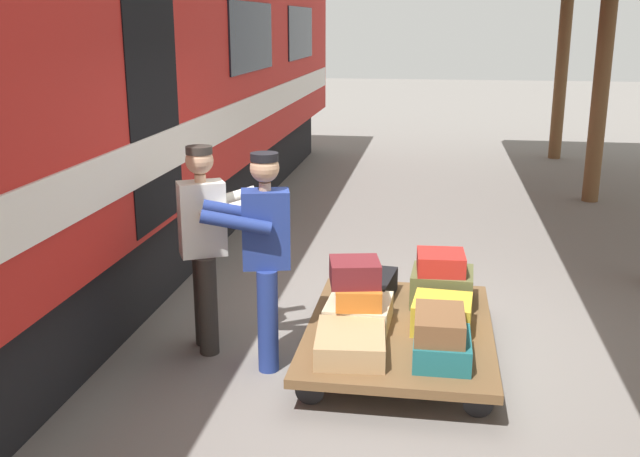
{
  "coord_description": "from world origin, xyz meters",
  "views": [
    {
      "loc": [
        -0.17,
        5.92,
        2.64
      ],
      "look_at": [
        0.65,
        0.67,
        1.15
      ],
      "focal_mm": 41.65,
      "sensor_mm": 36.0,
      "label": 1
    }
  ],
  "objects_px": {
    "suitcase_cream_canvas": "(359,312)",
    "suitcase_maroon_trunk": "(355,272)",
    "suitcase_olive_duffel": "(442,287)",
    "suitcase_brown_leather": "(439,324)",
    "suitcase_teal_softside": "(442,348)",
    "suitcase_black_hardshell": "(366,287)",
    "suitcase_orange_carryall": "(359,293)",
    "suitcase_yellow_case": "(442,314)",
    "porter_by_door": "(205,242)",
    "porter_in_overalls": "(264,254)",
    "suitcase_red_plastic": "(441,262)",
    "luggage_cart": "(399,331)",
    "suitcase_tan_vintage": "(350,343)"
  },
  "relations": [
    {
      "from": "suitcase_black_hardshell",
      "to": "porter_in_overalls",
      "type": "relative_size",
      "value": 0.36
    },
    {
      "from": "suitcase_tan_vintage",
      "to": "suitcase_black_hardshell",
      "type": "relative_size",
      "value": 1.03
    },
    {
      "from": "suitcase_red_plastic",
      "to": "suitcase_maroon_trunk",
      "type": "bearing_deg",
      "value": 41.55
    },
    {
      "from": "suitcase_yellow_case",
      "to": "suitcase_olive_duffel",
      "type": "xyz_separation_m",
      "value": [
        0.0,
        -0.58,
        0.02
      ]
    },
    {
      "from": "luggage_cart",
      "to": "porter_in_overalls",
      "type": "xyz_separation_m",
      "value": [
        1.04,
        0.28,
        0.69
      ]
    },
    {
      "from": "suitcase_black_hardshell",
      "to": "suitcase_brown_leather",
      "type": "relative_size",
      "value": 1.18
    },
    {
      "from": "suitcase_teal_softside",
      "to": "porter_in_overalls",
      "type": "distance_m",
      "value": 1.51
    },
    {
      "from": "suitcase_red_plastic",
      "to": "suitcase_olive_duffel",
      "type": "bearing_deg",
      "value": -124.39
    },
    {
      "from": "suitcase_teal_softside",
      "to": "suitcase_maroon_trunk",
      "type": "relative_size",
      "value": 1.41
    },
    {
      "from": "suitcase_yellow_case",
      "to": "suitcase_maroon_trunk",
      "type": "height_order",
      "value": "suitcase_maroon_trunk"
    },
    {
      "from": "suitcase_black_hardshell",
      "to": "suitcase_maroon_trunk",
      "type": "bearing_deg",
      "value": 87.08
    },
    {
      "from": "suitcase_black_hardshell",
      "to": "porter_by_door",
      "type": "xyz_separation_m",
      "value": [
        1.24,
        0.62,
        0.54
      ]
    },
    {
      "from": "suitcase_cream_canvas",
      "to": "porter_by_door",
      "type": "relative_size",
      "value": 0.33
    },
    {
      "from": "suitcase_yellow_case",
      "to": "suitcase_teal_softside",
      "type": "bearing_deg",
      "value": 90.0
    },
    {
      "from": "luggage_cart",
      "to": "suitcase_brown_leather",
      "type": "distance_m",
      "value": 0.71
    },
    {
      "from": "suitcase_orange_carryall",
      "to": "suitcase_maroon_trunk",
      "type": "bearing_deg",
      "value": 27.34
    },
    {
      "from": "suitcase_olive_duffel",
      "to": "porter_in_overalls",
      "type": "bearing_deg",
      "value": 31.91
    },
    {
      "from": "suitcase_tan_vintage",
      "to": "suitcase_yellow_case",
      "type": "distance_m",
      "value": 0.88
    },
    {
      "from": "suitcase_teal_softside",
      "to": "suitcase_maroon_trunk",
      "type": "distance_m",
      "value": 0.94
    },
    {
      "from": "luggage_cart",
      "to": "suitcase_yellow_case",
      "type": "bearing_deg",
      "value": -180.0
    },
    {
      "from": "suitcase_cream_canvas",
      "to": "porter_in_overalls",
      "type": "distance_m",
      "value": 0.94
    },
    {
      "from": "suitcase_brown_leather",
      "to": "suitcase_maroon_trunk",
      "type": "bearing_deg",
      "value": -37.57
    },
    {
      "from": "luggage_cart",
      "to": "suitcase_teal_softside",
      "type": "relative_size",
      "value": 3.86
    },
    {
      "from": "suitcase_olive_duffel",
      "to": "suitcase_red_plastic",
      "type": "height_order",
      "value": "suitcase_red_plastic"
    },
    {
      "from": "suitcase_brown_leather",
      "to": "suitcase_teal_softside",
      "type": "bearing_deg",
      "value": 145.65
    },
    {
      "from": "suitcase_cream_canvas",
      "to": "suitcase_black_hardshell",
      "type": "height_order",
      "value": "suitcase_black_hardshell"
    },
    {
      "from": "suitcase_brown_leather",
      "to": "suitcase_olive_duffel",
      "type": "bearing_deg",
      "value": -91.24
    },
    {
      "from": "suitcase_black_hardshell",
      "to": "suitcase_yellow_case",
      "type": "bearing_deg",
      "value": 138.83
    },
    {
      "from": "suitcase_cream_canvas",
      "to": "suitcase_orange_carryall",
      "type": "height_order",
      "value": "suitcase_orange_carryall"
    },
    {
      "from": "suitcase_olive_duffel",
      "to": "suitcase_maroon_trunk",
      "type": "height_order",
      "value": "suitcase_maroon_trunk"
    },
    {
      "from": "suitcase_olive_duffel",
      "to": "porter_by_door",
      "type": "bearing_deg",
      "value": 18.03
    },
    {
      "from": "suitcase_teal_softside",
      "to": "porter_by_door",
      "type": "bearing_deg",
      "value": -15.71
    },
    {
      "from": "suitcase_red_plastic",
      "to": "porter_by_door",
      "type": "relative_size",
      "value": 0.24
    },
    {
      "from": "suitcase_olive_duffel",
      "to": "porter_by_door",
      "type": "distance_m",
      "value": 2.07
    },
    {
      "from": "suitcase_yellow_case",
      "to": "suitcase_orange_carryall",
      "type": "bearing_deg",
      "value": 2.69
    },
    {
      "from": "suitcase_black_hardshell",
      "to": "suitcase_orange_carryall",
      "type": "relative_size",
      "value": 1.27
    },
    {
      "from": "suitcase_olive_duffel",
      "to": "suitcase_maroon_trunk",
      "type": "bearing_deg",
      "value": 42.07
    },
    {
      "from": "suitcase_olive_duffel",
      "to": "suitcase_brown_leather",
      "type": "relative_size",
      "value": 0.99
    },
    {
      "from": "suitcase_cream_canvas",
      "to": "suitcase_teal_softside",
      "type": "distance_m",
      "value": 0.88
    },
    {
      "from": "suitcase_tan_vintage",
      "to": "suitcase_red_plastic",
      "type": "distance_m",
      "value": 1.33
    },
    {
      "from": "suitcase_teal_softside",
      "to": "porter_in_overalls",
      "type": "height_order",
      "value": "porter_in_overalls"
    },
    {
      "from": "suitcase_maroon_trunk",
      "to": "porter_in_overalls",
      "type": "xyz_separation_m",
      "value": [
        0.68,
        0.23,
        0.19
      ]
    },
    {
      "from": "suitcase_teal_softside",
      "to": "suitcase_black_hardshell",
      "type": "distance_m",
      "value": 1.33
    },
    {
      "from": "porter_by_door",
      "to": "suitcase_olive_duffel",
      "type": "bearing_deg",
      "value": -161.97
    },
    {
      "from": "luggage_cart",
      "to": "suitcase_brown_leather",
      "type": "height_order",
      "value": "suitcase_brown_leather"
    },
    {
      "from": "luggage_cart",
      "to": "suitcase_red_plastic",
      "type": "bearing_deg",
      "value": -119.5
    },
    {
      "from": "suitcase_black_hardshell",
      "to": "porter_by_door",
      "type": "height_order",
      "value": "porter_by_door"
    },
    {
      "from": "suitcase_black_hardshell",
      "to": "suitcase_red_plastic",
      "type": "height_order",
      "value": "suitcase_red_plastic"
    },
    {
      "from": "suitcase_brown_leather",
      "to": "suitcase_black_hardshell",
      "type": "bearing_deg",
      "value": -60.82
    },
    {
      "from": "suitcase_cream_canvas",
      "to": "suitcase_maroon_trunk",
      "type": "xyz_separation_m",
      "value": [
        0.03,
        0.05,
        0.36
      ]
    }
  ]
}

